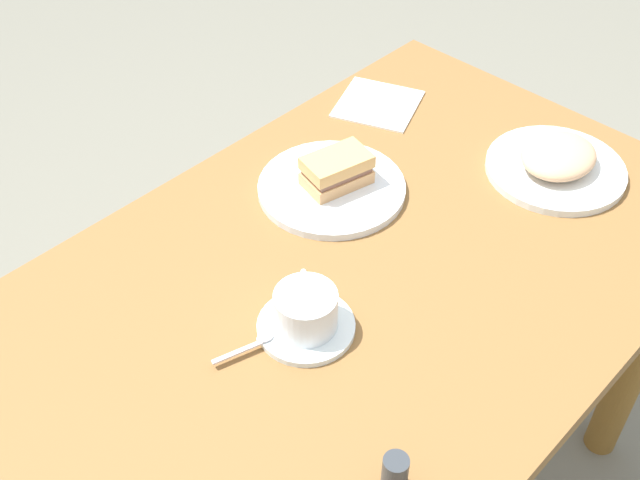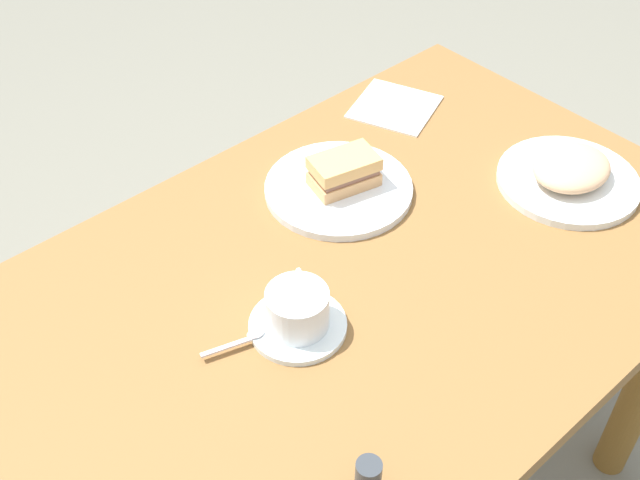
{
  "view_description": "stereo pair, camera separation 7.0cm",
  "coord_description": "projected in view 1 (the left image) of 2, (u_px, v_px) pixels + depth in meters",
  "views": [
    {
      "loc": [
        0.68,
        0.56,
        1.64
      ],
      "look_at": [
        0.02,
        -0.07,
        0.79
      ],
      "focal_mm": 44.7,
      "sensor_mm": 36.0,
      "label": 1
    },
    {
      "loc": [
        0.63,
        0.6,
        1.64
      ],
      "look_at": [
        0.02,
        -0.07,
        0.79
      ],
      "focal_mm": 44.7,
      "sensor_mm": 36.0,
      "label": 2
    }
  ],
  "objects": [
    {
      "name": "dining_table",
      "position": [
        359.0,
        325.0,
        1.34
      ],
      "size": [
        1.22,
        0.78,
        0.76
      ],
      "color": "brown",
      "rests_on": "ground_plane"
    },
    {
      "name": "sandwich_plate",
      "position": [
        332.0,
        188.0,
        1.37
      ],
      "size": [
        0.26,
        0.26,
        0.01
      ],
      "primitive_type": "cylinder",
      "color": "white",
      "rests_on": "dining_table"
    },
    {
      "name": "sandwich_front",
      "position": [
        337.0,
        170.0,
        1.35
      ],
      "size": [
        0.13,
        0.09,
        0.06
      ],
      "color": "tan",
      "rests_on": "sandwich_plate"
    },
    {
      "name": "coffee_saucer",
      "position": [
        306.0,
        326.0,
        1.15
      ],
      "size": [
        0.14,
        0.14,
        0.01
      ],
      "primitive_type": "cylinder",
      "color": "white",
      "rests_on": "dining_table"
    },
    {
      "name": "coffee_cup",
      "position": [
        306.0,
        308.0,
        1.12
      ],
      "size": [
        0.1,
        0.1,
        0.06
      ],
      "color": "white",
      "rests_on": "coffee_saucer"
    },
    {
      "name": "spoon",
      "position": [
        255.0,
        344.0,
        1.12
      ],
      "size": [
        0.1,
        0.04,
        0.01
      ],
      "color": "silver",
      "rests_on": "coffee_saucer"
    },
    {
      "name": "side_plate",
      "position": [
        555.0,
        169.0,
        1.41
      ],
      "size": [
        0.25,
        0.25,
        0.01
      ],
      "primitive_type": "cylinder",
      "color": "silver",
      "rests_on": "dining_table"
    },
    {
      "name": "side_food_pile",
      "position": [
        559.0,
        156.0,
        1.39
      ],
      "size": [
        0.15,
        0.12,
        0.04
      ],
      "primitive_type": "ellipsoid",
      "color": "tan",
      "rests_on": "side_plate"
    },
    {
      "name": "napkin",
      "position": [
        378.0,
        104.0,
        1.57
      ],
      "size": [
        0.2,
        0.2,
        0.0
      ],
      "primitive_type": "cube",
      "rotation": [
        0.0,
        0.0,
        0.39
      ],
      "color": "white",
      "rests_on": "dining_table"
    },
    {
      "name": "salt_shaker",
      "position": [
        395.0,
        475.0,
        0.95
      ],
      "size": [
        0.03,
        0.03,
        0.06
      ],
      "primitive_type": "cylinder",
      "color": "#33383D",
      "rests_on": "dining_table"
    }
  ]
}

